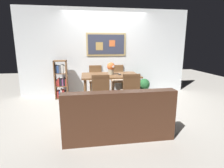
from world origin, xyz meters
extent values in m
plane|color=#B7B2A8|center=(0.00, 0.00, 0.00)|extent=(12.00, 12.00, 0.00)
cube|color=silver|center=(0.00, 1.30, 1.30)|extent=(5.20, 0.10, 2.60)
cube|color=tan|center=(0.01, 1.24, 1.54)|extent=(1.21, 0.02, 0.68)
cube|color=#33384C|center=(0.01, 1.22, 1.54)|extent=(1.11, 0.01, 0.58)
cube|color=tan|center=(-0.20, 1.22, 1.49)|extent=(0.22, 0.00, 0.24)
cube|color=#D86633|center=(0.19, 1.22, 1.57)|extent=(0.18, 0.00, 0.19)
cube|color=brown|center=(0.00, 0.35, 0.74)|extent=(1.51, 0.92, 0.04)
cylinder|color=brown|center=(-0.67, -0.03, 0.36)|extent=(0.07, 0.07, 0.72)
cylinder|color=brown|center=(0.68, -0.03, 0.36)|extent=(0.07, 0.07, 0.72)
cylinder|color=brown|center=(-0.67, 0.73, 0.36)|extent=(0.07, 0.07, 0.72)
cylinder|color=brown|center=(0.68, 0.73, 0.36)|extent=(0.07, 0.07, 0.72)
cube|color=brown|center=(0.34, -0.35, 0.44)|extent=(0.40, 0.40, 0.03)
cube|color=#C6B299|center=(0.34, -0.35, 0.47)|extent=(0.36, 0.36, 0.03)
cylinder|color=brown|center=(0.17, -0.52, 0.21)|extent=(0.04, 0.04, 0.42)
cylinder|color=brown|center=(0.51, -0.52, 0.21)|extent=(0.04, 0.04, 0.42)
cylinder|color=brown|center=(0.17, -0.18, 0.21)|extent=(0.04, 0.04, 0.42)
cylinder|color=brown|center=(0.51, -0.18, 0.21)|extent=(0.04, 0.04, 0.42)
cube|color=brown|center=(0.34, -0.53, 0.68)|extent=(0.38, 0.04, 0.46)
cube|color=brown|center=(0.34, -0.53, 0.88)|extent=(0.38, 0.05, 0.06)
cube|color=brown|center=(0.35, 1.04, 0.44)|extent=(0.40, 0.40, 0.03)
cube|color=#C6B299|center=(0.35, 1.04, 0.47)|extent=(0.36, 0.36, 0.03)
cylinder|color=brown|center=(0.52, 1.21, 0.21)|extent=(0.04, 0.04, 0.42)
cylinder|color=brown|center=(0.18, 1.21, 0.21)|extent=(0.04, 0.04, 0.42)
cylinder|color=brown|center=(0.52, 0.87, 0.21)|extent=(0.04, 0.04, 0.42)
cylinder|color=brown|center=(0.18, 0.87, 0.21)|extent=(0.04, 0.04, 0.42)
cube|color=brown|center=(0.35, 1.22, 0.68)|extent=(0.38, 0.04, 0.46)
cube|color=brown|center=(0.35, 1.22, 0.88)|extent=(0.38, 0.05, 0.06)
cube|color=brown|center=(-0.34, -0.35, 0.44)|extent=(0.40, 0.40, 0.03)
cube|color=#C6B299|center=(-0.34, -0.35, 0.47)|extent=(0.36, 0.36, 0.03)
cylinder|color=brown|center=(-0.51, -0.52, 0.21)|extent=(0.04, 0.04, 0.42)
cylinder|color=brown|center=(-0.17, -0.52, 0.21)|extent=(0.04, 0.04, 0.42)
cylinder|color=brown|center=(-0.51, -0.18, 0.21)|extent=(0.04, 0.04, 0.42)
cylinder|color=brown|center=(-0.17, -0.18, 0.21)|extent=(0.04, 0.04, 0.42)
cube|color=brown|center=(-0.34, -0.53, 0.68)|extent=(0.38, 0.04, 0.46)
cube|color=brown|center=(-0.34, -0.53, 0.88)|extent=(0.38, 0.05, 0.06)
cube|color=brown|center=(-0.34, 1.06, 0.44)|extent=(0.40, 0.40, 0.03)
cube|color=#C6B299|center=(-0.34, 1.06, 0.47)|extent=(0.36, 0.36, 0.03)
cylinder|color=brown|center=(-0.17, 1.23, 0.21)|extent=(0.04, 0.04, 0.42)
cylinder|color=brown|center=(-0.51, 1.23, 0.21)|extent=(0.04, 0.04, 0.42)
cylinder|color=brown|center=(-0.17, 0.89, 0.21)|extent=(0.04, 0.04, 0.42)
cylinder|color=brown|center=(-0.51, 0.89, 0.21)|extent=(0.04, 0.04, 0.42)
cube|color=brown|center=(-0.34, 1.24, 0.68)|extent=(0.38, 0.04, 0.46)
cube|color=brown|center=(-0.34, 1.24, 0.88)|extent=(0.38, 0.05, 0.06)
cube|color=#472819|center=(-0.15, -1.36, 0.20)|extent=(1.80, 0.84, 0.40)
cube|color=#472819|center=(-0.15, -1.68, 0.62)|extent=(1.80, 0.20, 0.44)
cube|color=#472819|center=(-0.96, -1.36, 0.51)|extent=(0.18, 0.80, 0.22)
cube|color=#472819|center=(0.66, -1.36, 0.51)|extent=(0.18, 0.80, 0.22)
cube|color=maroon|center=(-0.60, -1.54, 0.56)|extent=(0.32, 0.16, 0.33)
cube|color=#334C72|center=(-0.15, -1.54, 0.56)|extent=(0.32, 0.16, 0.33)
cube|color=brown|center=(-1.51, 0.94, 0.55)|extent=(0.03, 0.28, 1.11)
cube|color=brown|center=(-1.18, 0.94, 0.55)|extent=(0.03, 0.28, 1.11)
cube|color=brown|center=(-1.35, 0.94, 0.01)|extent=(0.36, 0.28, 0.03)
cube|color=brown|center=(-1.35, 0.94, 1.09)|extent=(0.36, 0.28, 0.03)
cube|color=brown|center=(-1.35, 0.94, 0.37)|extent=(0.30, 0.28, 0.02)
cube|color=brown|center=(-1.35, 0.94, 0.74)|extent=(0.30, 0.28, 0.02)
cube|color=#B2332D|center=(-1.46, 0.94, 0.13)|extent=(0.06, 0.22, 0.20)
cube|color=#2D4C8C|center=(-1.41, 0.94, 0.12)|extent=(0.04, 0.22, 0.19)
cube|color=beige|center=(-1.36, 0.94, 0.15)|extent=(0.04, 0.22, 0.24)
cube|color=#B2332D|center=(-1.31, 0.94, 0.14)|extent=(0.06, 0.22, 0.21)
cube|color=#595960|center=(-1.25, 0.94, 0.11)|extent=(0.04, 0.22, 0.17)
cube|color=#B2332D|center=(-1.46, 0.94, 0.46)|extent=(0.05, 0.22, 0.16)
cube|color=#B2332D|center=(-1.42, 0.94, 0.48)|extent=(0.04, 0.22, 0.21)
cube|color=black|center=(-1.36, 0.94, 0.48)|extent=(0.05, 0.22, 0.19)
cube|color=#7F3F72|center=(-1.30, 0.94, 0.47)|extent=(0.04, 0.22, 0.19)
cube|color=black|center=(-1.26, 0.94, 0.49)|extent=(0.04, 0.22, 0.22)
cube|color=#B2332D|center=(-1.21, 0.94, 0.48)|extent=(0.04, 0.22, 0.19)
cube|color=black|center=(-1.47, 0.94, 0.86)|extent=(0.04, 0.22, 0.23)
cube|color=#2D4C8C|center=(-1.41, 0.94, 0.85)|extent=(0.06, 0.22, 0.21)
cube|color=#595960|center=(-1.35, 0.94, 0.85)|extent=(0.06, 0.22, 0.20)
cube|color=beige|center=(-1.29, 0.94, 0.86)|extent=(0.06, 0.22, 0.23)
cube|color=beige|center=(-1.23, 0.94, 0.85)|extent=(0.05, 0.22, 0.21)
cylinder|color=#4C4742|center=(1.17, 0.96, 0.09)|extent=(0.27, 0.27, 0.18)
cylinder|color=#332319|center=(1.17, 0.96, 0.17)|extent=(0.24, 0.24, 0.02)
sphere|color=#235B2D|center=(1.17, 0.96, 0.32)|extent=(0.35, 0.35, 0.35)
cylinder|color=#235B2D|center=(1.22, 0.82, 0.12)|extent=(0.03, 0.03, 0.21)
cylinder|color=#235B2D|center=(1.30, 1.05, 0.06)|extent=(0.03, 0.03, 0.31)
cylinder|color=tan|center=(0.02, 0.38, 0.83)|extent=(0.15, 0.15, 0.14)
sphere|color=#D86633|center=(0.02, 0.38, 0.97)|extent=(0.21, 0.21, 0.21)
sphere|color=#D86633|center=(-0.02, 0.45, 0.96)|extent=(0.07, 0.07, 0.07)
sphere|color=silver|center=(0.07, 0.31, 0.97)|extent=(0.07, 0.07, 0.07)
sphere|color=silver|center=(0.10, 0.40, 0.97)|extent=(0.07, 0.07, 0.07)
cube|color=black|center=(0.24, 0.31, 0.77)|extent=(0.06, 0.16, 0.02)
cube|color=gray|center=(0.24, 0.31, 0.78)|extent=(0.04, 0.10, 0.00)
camera|label=1|loc=(-0.68, -4.25, 1.55)|focal=28.42mm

